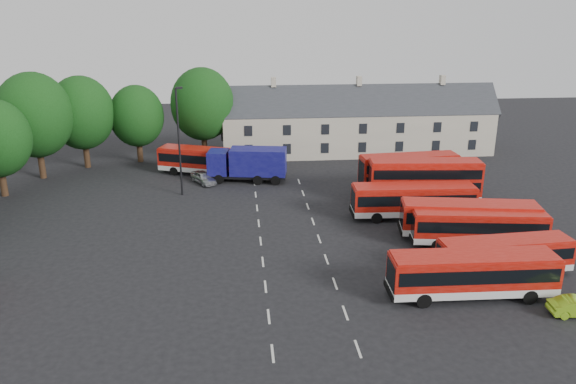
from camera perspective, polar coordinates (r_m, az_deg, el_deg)
name	(u,v)px	position (r m, az deg, el deg)	size (l,w,h in m)	color
ground	(262,251)	(45.82, -2.69, -6.01)	(140.00, 140.00, 0.00)	black
lane_markings	(290,240)	(47.79, 0.21, -4.89)	(5.15, 33.80, 0.01)	beige
treeline	(58,125)	(65.07, -22.29, 6.34)	(29.92, 32.59, 12.01)	black
terrace_houses	(357,124)	(74.81, 7.05, 6.88)	(35.70, 7.13, 10.06)	beige
bus_row_a	(473,272)	(40.24, 18.27, -7.71)	(11.32, 2.87, 3.18)	silver
bus_row_b	(505,253)	(44.40, 21.18, -5.83)	(10.01, 2.90, 2.79)	silver
bus_row_c	(478,225)	(48.62, 18.79, -3.19)	(11.03, 3.86, 3.05)	silver
bus_row_d	(469,217)	(49.86, 17.95, -2.43)	(11.61, 4.39, 3.21)	silver
bus_row_e	(413,198)	(53.14, 12.63, -0.64)	(11.37, 3.03, 3.19)	silver
bus_dd_south	(424,179)	(57.05, 13.69, 1.30)	(11.07, 3.39, 4.47)	silver
bus_dd_north	(409,171)	(59.73, 12.14, 2.05)	(10.39, 3.15, 4.20)	silver
bus_north	(206,159)	(65.58, -8.37, 3.32)	(11.22, 6.18, 3.12)	silver
box_truck	(248,163)	(62.61, -4.04, 2.96)	(8.94, 4.00, 3.77)	black
silver_car	(203,177)	(62.86, -8.60, 1.48)	(1.59, 3.95, 1.34)	#ABADB3
lamppost	(179,139)	(58.02, -11.01, 5.31)	(0.78, 0.40, 11.21)	black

